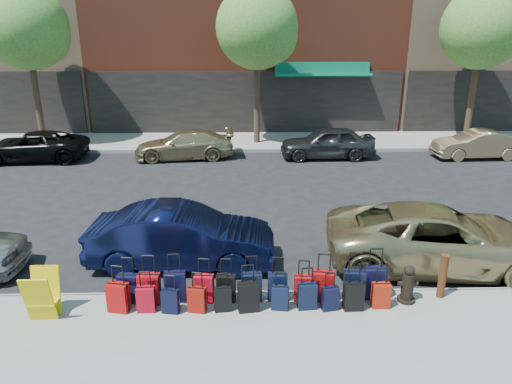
{
  "coord_description": "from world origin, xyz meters",
  "views": [
    {
      "loc": [
        -0.11,
        -12.76,
        5.21
      ],
      "look_at": [
        0.18,
        -1.5,
        1.31
      ],
      "focal_mm": 32.0,
      "sensor_mm": 36.0,
      "label": 1
    }
  ],
  "objects_px": {
    "tree_left": "(30,30)",
    "car_far_1": "(184,145)",
    "suitcase_front_5": "(252,287)",
    "display_rack": "(42,295)",
    "car_near_2": "(438,238)",
    "car_far_2": "(327,142)",
    "car_near_1": "(182,237)",
    "bollard": "(443,275)",
    "tree_right": "(485,30)",
    "car_far_0": "(33,146)",
    "fire_hydrant": "(408,285)",
    "tree_center": "(260,30)",
    "car_far_3": "(477,144)"
  },
  "relations": [
    {
      "from": "tree_left",
      "to": "car_far_1",
      "type": "bearing_deg",
      "value": -19.67
    },
    {
      "from": "suitcase_front_5",
      "to": "display_rack",
      "type": "distance_m",
      "value": 3.94
    },
    {
      "from": "car_near_2",
      "to": "car_far_2",
      "type": "xyz_separation_m",
      "value": [
        -0.87,
        10.04,
        -0.02
      ]
    },
    {
      "from": "car_near_1",
      "to": "car_far_2",
      "type": "bearing_deg",
      "value": -25.36
    },
    {
      "from": "display_rack",
      "to": "car_near_1",
      "type": "height_order",
      "value": "car_near_1"
    },
    {
      "from": "bollard",
      "to": "display_rack",
      "type": "height_order",
      "value": "display_rack"
    },
    {
      "from": "tree_right",
      "to": "car_far_0",
      "type": "relative_size",
      "value": 1.6
    },
    {
      "from": "fire_hydrant",
      "to": "bollard",
      "type": "distance_m",
      "value": 0.77
    },
    {
      "from": "car_near_2",
      "to": "car_far_2",
      "type": "height_order",
      "value": "car_near_2"
    },
    {
      "from": "tree_left",
      "to": "suitcase_front_5",
      "type": "distance_m",
      "value": 18.05
    },
    {
      "from": "display_rack",
      "to": "car_far_0",
      "type": "distance_m",
      "value": 13.2
    },
    {
      "from": "car_far_2",
      "to": "car_near_1",
      "type": "bearing_deg",
      "value": -28.44
    },
    {
      "from": "tree_left",
      "to": "car_near_2",
      "type": "xyz_separation_m",
      "value": [
        14.26,
        -12.66,
        -4.69
      ]
    },
    {
      "from": "bollard",
      "to": "car_far_0",
      "type": "distance_m",
      "value": 17.47
    },
    {
      "from": "tree_center",
      "to": "car_far_0",
      "type": "relative_size",
      "value": 1.6
    },
    {
      "from": "suitcase_front_5",
      "to": "car_far_0",
      "type": "xyz_separation_m",
      "value": [
        -9.29,
        11.56,
        0.18
      ]
    },
    {
      "from": "fire_hydrant",
      "to": "car_far_3",
      "type": "xyz_separation_m",
      "value": [
        7.04,
        11.57,
        0.11
      ]
    },
    {
      "from": "bollard",
      "to": "car_far_1",
      "type": "height_order",
      "value": "car_far_1"
    },
    {
      "from": "bollard",
      "to": "car_far_0",
      "type": "height_order",
      "value": "car_far_0"
    },
    {
      "from": "fire_hydrant",
      "to": "car_near_1",
      "type": "height_order",
      "value": "car_near_1"
    },
    {
      "from": "tree_center",
      "to": "car_far_2",
      "type": "bearing_deg",
      "value": -42.06
    },
    {
      "from": "tree_right",
      "to": "fire_hydrant",
      "type": "height_order",
      "value": "tree_right"
    },
    {
      "from": "fire_hydrant",
      "to": "car_near_2",
      "type": "xyz_separation_m",
      "value": [
        1.3,
        1.74,
        0.21
      ]
    },
    {
      "from": "car_near_2",
      "to": "car_far_1",
      "type": "relative_size",
      "value": 1.2
    },
    {
      "from": "display_rack",
      "to": "car_far_0",
      "type": "xyz_separation_m",
      "value": [
        -5.38,
        12.05,
        0.01
      ]
    },
    {
      "from": "tree_center",
      "to": "tree_right",
      "type": "xyz_separation_m",
      "value": [
        10.5,
        0.0,
        0.0
      ]
    },
    {
      "from": "tree_right",
      "to": "car_far_2",
      "type": "height_order",
      "value": "tree_right"
    },
    {
      "from": "tree_left",
      "to": "car_far_3",
      "type": "relative_size",
      "value": 1.93
    },
    {
      "from": "car_far_0",
      "to": "tree_left",
      "type": "bearing_deg",
      "value": -171.14
    },
    {
      "from": "fire_hydrant",
      "to": "car_far_0",
      "type": "bearing_deg",
      "value": 134.64
    },
    {
      "from": "car_near_2",
      "to": "car_far_2",
      "type": "distance_m",
      "value": 10.08
    },
    {
      "from": "car_near_2",
      "to": "tree_right",
      "type": "bearing_deg",
      "value": -21.5
    },
    {
      "from": "tree_right",
      "to": "car_far_1",
      "type": "height_order",
      "value": "tree_right"
    },
    {
      "from": "suitcase_front_5",
      "to": "car_far_0",
      "type": "bearing_deg",
      "value": 123.3
    },
    {
      "from": "car_far_1",
      "to": "car_far_2",
      "type": "bearing_deg",
      "value": 83.42
    },
    {
      "from": "car_near_1",
      "to": "bollard",
      "type": "bearing_deg",
      "value": -106.14
    },
    {
      "from": "car_near_1",
      "to": "car_far_2",
      "type": "distance_m",
      "value": 11.1
    },
    {
      "from": "car_far_0",
      "to": "car_far_2",
      "type": "height_order",
      "value": "car_far_2"
    },
    {
      "from": "tree_right",
      "to": "car_near_2",
      "type": "relative_size",
      "value": 1.4
    },
    {
      "from": "bollard",
      "to": "car_near_1",
      "type": "distance_m",
      "value": 5.75
    },
    {
      "from": "car_far_0",
      "to": "suitcase_front_5",
      "type": "bearing_deg",
      "value": 35.63
    },
    {
      "from": "tree_center",
      "to": "car_far_0",
      "type": "height_order",
      "value": "tree_center"
    },
    {
      "from": "tree_left",
      "to": "bollard",
      "type": "bearing_deg",
      "value": -46.12
    },
    {
      "from": "suitcase_front_5",
      "to": "car_far_1",
      "type": "xyz_separation_m",
      "value": [
        -2.78,
        11.75,
        0.18
      ]
    },
    {
      "from": "car_near_1",
      "to": "car_near_2",
      "type": "bearing_deg",
      "value": -89.79
    },
    {
      "from": "car_near_1",
      "to": "tree_center",
      "type": "bearing_deg",
      "value": -7.99
    },
    {
      "from": "tree_center",
      "to": "car_far_2",
      "type": "relative_size",
      "value": 1.77
    },
    {
      "from": "car_far_1",
      "to": "bollard",
      "type": "bearing_deg",
      "value": 23.61
    },
    {
      "from": "car_near_1",
      "to": "car_far_3",
      "type": "distance_m",
      "value": 15.18
    },
    {
      "from": "car_far_1",
      "to": "car_far_3",
      "type": "bearing_deg",
      "value": 82.83
    }
  ]
}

